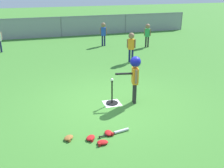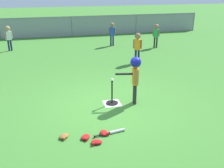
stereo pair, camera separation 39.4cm
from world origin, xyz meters
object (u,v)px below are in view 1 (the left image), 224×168
at_px(baseball_on_tee, 112,80).
at_px(batter_child, 135,70).
at_px(glove_outfield_drop, 69,138).
at_px(fielder_deep_left, 147,32).
at_px(glove_by_plate, 109,133).
at_px(spare_bat_silver, 118,132).
at_px(fielder_deep_center, 131,44).
at_px(fielder_near_left, 103,31).
at_px(batting_tee, 112,100).
at_px(glove_near_bats, 102,142).
at_px(glove_tossed_aside, 91,138).

height_order(baseball_on_tee, batter_child, batter_child).
bearing_deg(glove_outfield_drop, fielder_deep_left, 54.75).
bearing_deg(glove_by_plate, spare_bat_silver, -1.29).
bearing_deg(fielder_deep_center, fielder_near_left, 94.43).
distance_m(batting_tee, fielder_deep_center, 3.94).
bearing_deg(fielder_near_left, fielder_deep_center, -85.57).
distance_m(fielder_deep_left, glove_by_plate, 8.20).
relative_size(batting_tee, baseball_on_tee, 8.51).
height_order(fielder_near_left, fielder_deep_left, fielder_near_left).
bearing_deg(glove_by_plate, glove_near_bats, -126.31).
height_order(batter_child, glove_tossed_aside, batter_child).
relative_size(batter_child, glove_by_plate, 5.48).
bearing_deg(fielder_deep_left, glove_outfield_drop, -125.25).
bearing_deg(fielder_deep_left, spare_bat_silver, -118.88).
xyz_separation_m(batting_tee, fielder_deep_left, (3.59, 5.64, 0.63)).
bearing_deg(fielder_deep_left, glove_by_plate, -120.22).
relative_size(baseball_on_tee, spare_bat_silver, 0.11).
bearing_deg(spare_bat_silver, glove_outfield_drop, 176.01).
relative_size(baseball_on_tee, batter_child, 0.06).
relative_size(fielder_deep_center, fielder_deep_left, 1.04).
bearing_deg(fielder_deep_center, glove_tossed_aside, -119.70).
bearing_deg(fielder_deep_center, glove_outfield_drop, -124.08).
relative_size(fielder_deep_left, glove_outfield_drop, 4.19).
xyz_separation_m(batting_tee, spare_bat_silver, (-0.31, -1.42, -0.07)).
distance_m(batting_tee, fielder_deep_left, 6.71).
height_order(fielder_deep_center, glove_near_bats, fielder_deep_center).
distance_m(fielder_deep_left, glove_tossed_aside, 8.46).
bearing_deg(batting_tee, batter_child, -11.67).
bearing_deg(fielder_near_left, batter_child, -98.93).
relative_size(fielder_deep_center, glove_near_bats, 4.83).
bearing_deg(glove_by_plate, fielder_deep_center, 63.66).
bearing_deg(glove_tossed_aside, batter_child, 42.34).
bearing_deg(spare_bat_silver, fielder_deep_center, 65.77).
xyz_separation_m(batter_child, fielder_deep_left, (3.01, 5.76, -0.17)).
relative_size(fielder_near_left, glove_near_bats, 4.71).
height_order(fielder_deep_left, glove_by_plate, fielder_deep_left).
height_order(batter_child, spare_bat_silver, batter_child).
bearing_deg(spare_bat_silver, batting_tee, 77.81).
distance_m(fielder_deep_center, glove_by_plate, 5.43).
relative_size(batter_child, fielder_near_left, 1.10).
height_order(glove_tossed_aside, glove_outfield_drop, same).
xyz_separation_m(fielder_deep_center, fielder_deep_left, (1.72, 2.23, -0.03)).
bearing_deg(fielder_deep_center, glove_by_plate, -116.34).
bearing_deg(glove_near_bats, fielder_deep_left, 59.52).
height_order(batter_child, glove_near_bats, batter_child).
height_order(baseball_on_tee, fielder_deep_left, fielder_deep_left).
height_order(batter_child, glove_by_plate, batter_child).
distance_m(fielder_deep_center, glove_tossed_aside, 5.68).
height_order(fielder_deep_left, glove_near_bats, fielder_deep_left).
height_order(fielder_near_left, spare_bat_silver, fielder_near_left).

